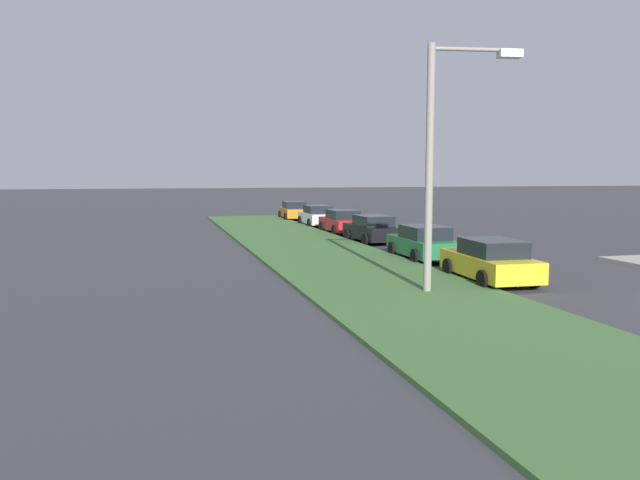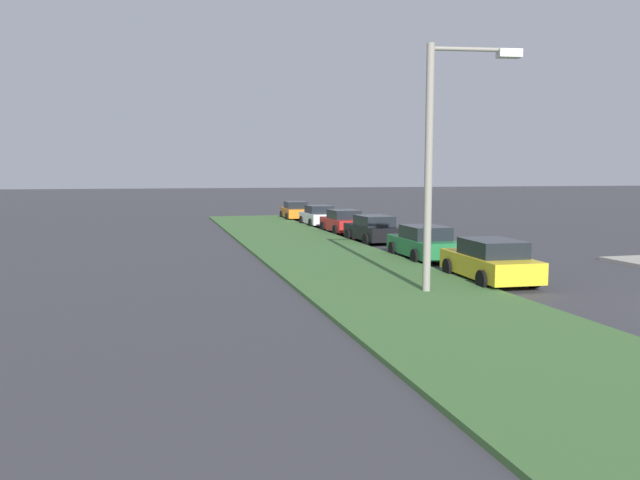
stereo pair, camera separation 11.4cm
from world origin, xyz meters
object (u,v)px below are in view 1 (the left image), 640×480
parked_car_red (342,222)px  parked_car_green (423,243)px  parked_car_black (372,229)px  parked_car_white (317,216)px  streetlight (441,150)px  parked_car_orange (294,211)px  parked_car_yellow (490,261)px

parked_car_red → parked_car_green: bearing=178.7°
parked_car_black → parked_car_white: 10.93m
parked_car_red → streetlight: 19.88m
parked_car_green → streetlight: size_ratio=0.58×
parked_car_green → parked_car_red: same height
parked_car_green → streetlight: 8.56m
parked_car_white → parked_car_orange: size_ratio=0.99×
parked_car_yellow → parked_car_green: (5.66, -0.13, 0.00)m
parked_car_yellow → streetlight: (-1.53, 2.69, 3.67)m
parked_car_red → streetlight: bearing=170.6°
streetlight → parked_car_orange: bearing=-4.7°
parked_car_black → parked_car_orange: size_ratio=1.00×
parked_car_white → parked_car_yellow: bearing=179.5°
parked_car_green → parked_car_orange: (24.15, 0.25, 0.00)m
parked_car_orange → streetlight: (-31.35, 2.57, 3.67)m
parked_car_black → parked_car_orange: (17.40, 0.38, 0.00)m
parked_car_green → streetlight: bearing=160.4°
parked_car_green → parked_car_orange: size_ratio=1.00×
parked_car_green → streetlight: streetlight is taller
parked_car_red → parked_car_orange: same height
parked_car_black → parked_car_white: bearing=-1.7°
parked_car_white → streetlight: bearing=173.3°
parked_car_green → parked_car_red: 12.13m
parked_car_orange → parked_car_green: bearing=-177.3°
parked_car_white → parked_car_orange: same height
parked_car_yellow → parked_car_black: 12.41m
parked_car_white → parked_car_orange: bearing=1.8°
parked_car_black → streetlight: size_ratio=0.58×
parked_car_white → streetlight: size_ratio=0.57×
parked_car_white → parked_car_orange: 6.48m
parked_car_white → parked_car_red: bearing=-179.0°
parked_car_black → parked_car_white: same height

